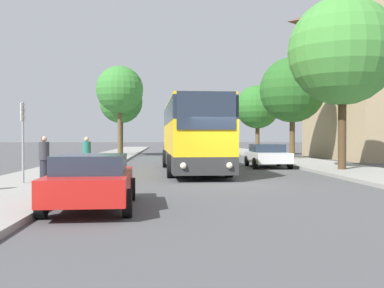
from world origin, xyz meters
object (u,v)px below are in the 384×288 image
bus_stop_sign (23,133)px  tree_right_far (292,90)px  bus_middle (181,137)px  tree_left_near (121,102)px  parked_car_left_curb (92,180)px  pedestrian_walking_back (87,155)px  bus_front (193,135)px  tree_right_near (257,107)px  parked_car_right_near (267,155)px  tree_left_far (120,90)px  tree_right_mid (342,51)px  pedestrian_waiting_near (44,159)px  parked_car_right_far (223,147)px

bus_stop_sign → tree_right_far: 23.11m
bus_middle → tree_left_near: tree_left_near is taller
parked_car_left_curb → bus_stop_sign: bearing=120.6°
bus_middle → pedestrian_walking_back: 18.75m
bus_front → tree_right_near: tree_right_near is taller
bus_middle → tree_right_far: bearing=-29.9°
pedestrian_walking_back → tree_right_far: 19.28m
parked_car_right_near → tree_left_far: 19.20m
tree_right_mid → tree_right_far: size_ratio=1.11×
parked_car_left_curb → bus_stop_sign: (-3.13, 4.82, 1.17)m
bus_stop_sign → tree_left_far: 25.63m
pedestrian_waiting_near → tree_right_far: tree_right_far is taller
parked_car_left_curb → tree_left_near: tree_left_near is taller
bus_front → tree_left_far: 19.84m
pedestrian_waiting_near → tree_right_mid: size_ratio=0.19×
parked_car_left_curb → parked_car_right_far: 36.06m
parked_car_left_curb → bus_stop_sign: size_ratio=1.55×
pedestrian_waiting_near → pedestrian_walking_back: bearing=82.7°
parked_car_right_near → tree_left_far: (-9.99, 15.51, 5.33)m
parked_car_right_far → pedestrian_waiting_near: size_ratio=2.79×
bus_front → parked_car_right_near: (4.51, 3.09, -1.15)m
tree_right_mid → parked_car_right_far: bearing=96.4°
bus_middle → parked_car_right_far: (4.66, 8.11, -1.01)m
tree_right_mid → tree_right_far: tree_right_mid is taller
bus_middle → tree_left_near: 9.05m
bus_middle → tree_right_near: 9.37m
bus_stop_sign → tree_left_far: bearing=88.2°
bus_front → parked_car_right_near: bearing=32.6°
bus_front → parked_car_right_far: size_ratio=2.51×
bus_front → tree_left_near: 22.74m
parked_car_right_near → pedestrian_waiting_near: size_ratio=2.63×
parked_car_right_far → tree_left_near: size_ratio=0.63×
pedestrian_walking_back → tree_right_mid: tree_right_mid is taller
tree_right_far → bus_front: bearing=-126.9°
bus_front → pedestrian_waiting_near: bus_front is taller
parked_car_right_near → bus_stop_sign: bearing=43.0°
bus_middle → pedestrian_walking_back: size_ratio=6.78×
parked_car_right_near → pedestrian_walking_back: pedestrian_walking_back is taller
parked_car_left_curb → parked_car_right_near: (7.65, 14.59, 0.01)m
bus_middle → tree_right_near: tree_right_near is taller
parked_car_right_far → tree_left_far: 12.51m
bus_stop_sign → tree_left_far: tree_left_far is taller
bus_front → pedestrian_waiting_near: size_ratio=6.99×
bus_middle → pedestrian_waiting_near: bearing=-105.2°
bus_front → parked_car_left_curb: size_ratio=2.63×
bus_front → bus_stop_sign: bearing=-135.1°
parked_car_left_curb → tree_left_near: (-2.54, 33.27, 4.50)m
bus_front → parked_car_left_curb: 11.98m
bus_front → pedestrian_walking_back: bearing=-154.4°
parked_car_right_far → tree_left_near: bearing=12.5°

